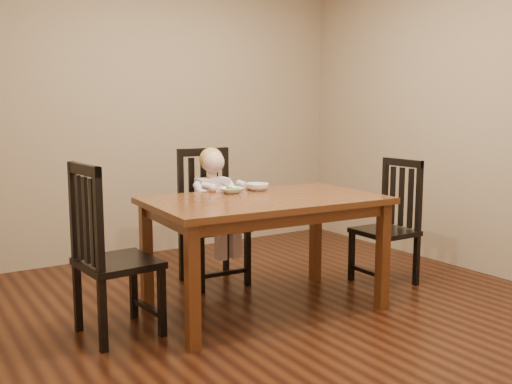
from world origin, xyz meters
TOP-DOWN VIEW (x-y plane):
  - room at (0.00, 0.00)m, footprint 4.01×4.01m
  - dining_table at (-0.03, 0.08)m, footprint 1.62×1.03m
  - chair_child at (-0.03, 0.85)m, footprint 0.48×0.46m
  - chair_left at (-1.09, 0.19)m, footprint 0.47×0.49m
  - chair_right at (1.14, 0.07)m, footprint 0.41×0.43m
  - toddler at (-0.04, 0.80)m, footprint 0.35×0.43m
  - bowl_peas at (-0.13, 0.38)m, footprint 0.18×0.18m
  - bowl_veg at (0.10, 0.39)m, footprint 0.22×0.22m
  - fork at (-0.17, 0.36)m, footprint 0.06×0.12m

SIDE VIEW (x-z plane):
  - chair_right at x=1.14m, z-range -0.02..0.96m
  - chair_left at x=-1.09m, z-range -0.02..1.04m
  - chair_child at x=-0.03m, z-range -0.02..1.04m
  - toddler at x=-0.04m, z-range 0.37..0.94m
  - dining_table at x=-0.03m, z-range 0.30..1.08m
  - bowl_peas at x=-0.13m, z-range 0.78..0.82m
  - bowl_veg at x=0.10m, z-range 0.78..0.83m
  - fork at x=-0.17m, z-range 0.80..0.85m
  - room at x=0.00m, z-range 0.00..2.71m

